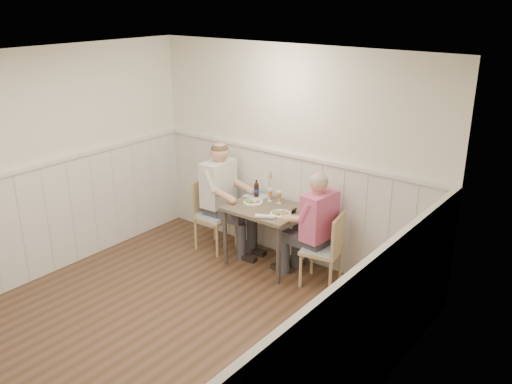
% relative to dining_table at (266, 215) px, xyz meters
% --- Properties ---
extents(ground_plane, '(4.50, 4.50, 0.00)m').
position_rel_dining_table_xyz_m(ground_plane, '(0.08, -1.84, -0.65)').
color(ground_plane, '#442F1C').
extents(room_shell, '(4.04, 4.54, 2.60)m').
position_rel_dining_table_xyz_m(room_shell, '(0.08, -1.84, 0.87)').
color(room_shell, white).
rests_on(room_shell, ground).
extents(wainscot, '(4.00, 4.49, 1.34)m').
position_rel_dining_table_xyz_m(wainscot, '(0.08, -1.15, 0.04)').
color(wainscot, silver).
rests_on(wainscot, ground).
extents(dining_table, '(0.89, 0.70, 0.75)m').
position_rel_dining_table_xyz_m(dining_table, '(0.00, 0.00, 0.00)').
color(dining_table, brown).
rests_on(dining_table, ground).
extents(chair_right, '(0.48, 0.48, 0.87)m').
position_rel_dining_table_xyz_m(chair_right, '(0.82, 0.02, -0.18)').
color(chair_right, tan).
rests_on(chair_right, ground).
extents(chair_left, '(0.43, 0.43, 0.91)m').
position_rel_dining_table_xyz_m(chair_left, '(-0.84, -0.04, -0.15)').
color(chair_left, tan).
rests_on(chair_left, ground).
extents(man_in_pink, '(0.65, 0.45, 1.33)m').
position_rel_dining_table_xyz_m(man_in_pink, '(0.68, 0.02, -0.09)').
color(man_in_pink, '#3F3F47').
rests_on(man_in_pink, ground).
extents(diner_cream, '(0.68, 0.47, 1.44)m').
position_rel_dining_table_xyz_m(diner_cream, '(-0.72, 0.02, -0.04)').
color(diner_cream, '#3F3F47').
rests_on(diner_cream, ground).
extents(plate_man, '(0.24, 0.24, 0.06)m').
position_rel_dining_table_xyz_m(plate_man, '(0.25, -0.09, 0.12)').
color(plate_man, white).
rests_on(plate_man, dining_table).
extents(plate_diner, '(0.23, 0.23, 0.06)m').
position_rel_dining_table_xyz_m(plate_diner, '(-0.22, 0.00, 0.12)').
color(plate_diner, white).
rests_on(plate_diner, dining_table).
extents(beer_glass_a, '(0.06, 0.06, 0.15)m').
position_rel_dining_table_xyz_m(beer_glass_a, '(0.04, 0.19, 0.21)').
color(beer_glass_a, silver).
rests_on(beer_glass_a, dining_table).
extents(beer_glass_b, '(0.07, 0.07, 0.16)m').
position_rel_dining_table_xyz_m(beer_glass_b, '(-0.08, 0.18, 0.21)').
color(beer_glass_b, silver).
rests_on(beer_glass_b, dining_table).
extents(beer_bottle, '(0.06, 0.06, 0.22)m').
position_rel_dining_table_xyz_m(beer_bottle, '(-0.30, 0.20, 0.20)').
color(beer_bottle, black).
rests_on(beer_bottle, dining_table).
extents(rolled_napkin, '(0.22, 0.15, 0.05)m').
position_rel_dining_table_xyz_m(rolled_napkin, '(0.19, -0.28, 0.13)').
color(rolled_napkin, white).
rests_on(rolled_napkin, dining_table).
extents(grass_vase, '(0.04, 0.04, 0.38)m').
position_rel_dining_table_xyz_m(grass_vase, '(-0.14, 0.23, 0.27)').
color(grass_vase, silver).
rests_on(grass_vase, dining_table).
extents(gingham_mat, '(0.30, 0.24, 0.01)m').
position_rel_dining_table_xyz_m(gingham_mat, '(-0.32, 0.23, 0.11)').
color(gingham_mat, '#5B7BAA').
rests_on(gingham_mat, dining_table).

